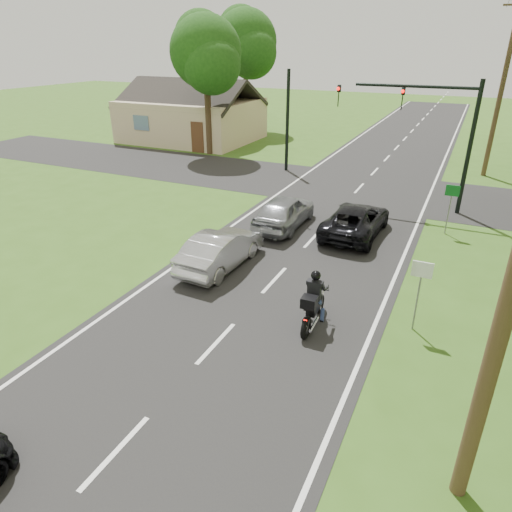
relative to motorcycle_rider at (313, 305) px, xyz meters
The scene contains 15 objects.
ground 2.91m from the motorcycle_rider, 136.91° to the right, with size 140.00×140.00×0.00m, color #345718.
road 8.35m from the motorcycle_rider, 104.37° to the left, with size 8.00×100.00×0.01m, color black.
cross_road 14.23m from the motorcycle_rider, 98.36° to the left, with size 60.00×7.00×0.01m, color black.
motorcycle_rider is the anchor object (origin of this frame).
dark_suv 7.33m from the motorcycle_rider, 94.90° to the left, with size 2.11×4.58×1.27m, color black.
silver_sedan 4.78m from the motorcycle_rider, 152.36° to the left, with size 1.42×4.07×1.34m, color #B9BABE.
silver_suv 7.76m from the motorcycle_rider, 118.15° to the left, with size 1.68×4.18×1.42m, color gray.
traffic_signal 12.61m from the motorcycle_rider, 83.99° to the left, with size 6.38×0.44×6.00m.
signal_pole_far 17.78m from the motorcycle_rider, 114.34° to the left, with size 0.20×0.20×6.00m, color black.
utility_pole_far 20.95m from the motorcycle_rider, 78.36° to the left, with size 1.60×0.28×10.00m.
sign_white 2.98m from the motorcycle_rider, 21.67° to the left, with size 0.55×0.07×2.12m.
sign_green 9.52m from the motorcycle_rider, 72.61° to the left, with size 0.55×0.07×2.12m.
tree_left_near 23.31m from the motorcycle_rider, 127.70° to the left, with size 5.12×4.96×9.22m.
tree_left_far 32.62m from the motorcycle_rider, 119.53° to the left, with size 5.76×5.58×10.14m.
house 28.54m from the motorcycle_rider, 129.31° to the left, with size 10.20×8.00×4.84m.
Camera 1 is at (5.32, -8.72, 7.39)m, focal length 32.00 mm.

